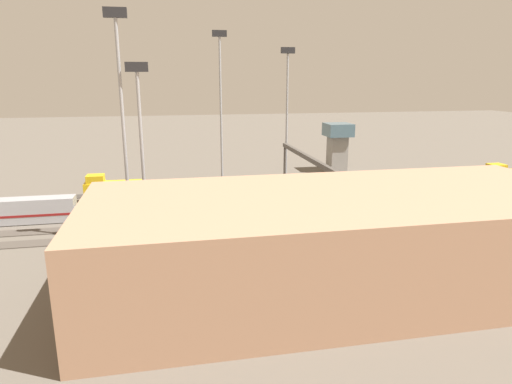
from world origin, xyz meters
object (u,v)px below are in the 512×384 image
Objects in this scene: light_mast_0 at (221,91)px; light_mast_1 at (122,102)px; train_on_track_1 at (112,190)px; light_mast_3 at (141,129)px; train_on_track_2 at (507,178)px; control_tower at (338,143)px; train_on_track_3 at (300,196)px; maintenance_shed at (342,241)px; light_mast_2 at (287,99)px; signal_gantry at (306,162)px.

light_mast_1 is at bearing 61.97° from light_mast_0.
light_mast_3 is (-6.91, 22.54, 13.33)m from train_on_track_1.
control_tower is at bearing -40.27° from train_on_track_2.
maintenance_shed reaches higher than train_on_track_3.
light_mast_1 is (72.87, 17.17, 16.79)m from train_on_track_2.
train_on_track_2 is at bearing -166.07° from light_mast_3.
light_mast_0 is 1.29× the size of light_mast_3.
train_on_track_3 is at bearing -153.80° from light_mast_3.
light_mast_0 reaches higher than train_on_track_2.
maintenance_shed is at bearing 97.87° from light_mast_0.
light_mast_0 is at bearing -0.33° from light_mast_2.
train_on_track_1 is 35.37m from signal_gantry.
light_mast_2 is at bearing 179.67° from light_mast_0.
train_on_track_1 is 39.00m from light_mast_2.
light_mast_1 reaches higher than control_tower.
light_mast_0 is 34.32m from light_mast_3.
train_on_track_1 is 28.22m from light_mast_1.
maintenance_shed is at bearing 35.27° from train_on_track_2.
train_on_track_2 is 77.79m from train_on_track_1.
light_mast_2 reaches higher than train_on_track_1.
light_mast_1 is (-4.76, 22.17, 16.79)m from train_on_track_1.
light_mast_1 is 34.76m from signal_gantry.
light_mast_0 is at bearing -50.77° from signal_gantry.
train_on_track_3 is at bearing 57.94° from control_tower.
light_mast_1 reaches higher than light_mast_2.
train_on_track_1 is 49.00m from maintenance_shed.
train_on_track_3 is (-32.39, 10.00, -0.16)m from train_on_track_1.
train_on_track_2 is 0.87× the size of control_tower.
train_on_track_3 is at bearing 162.84° from train_on_track_1.
train_on_track_2 is at bearing -173.69° from train_on_track_3.
maintenance_shed is (-6.74, 48.71, -14.08)m from light_mast_0.
light_mast_1 is at bearing 26.54° from signal_gantry.
signal_gantry is (-34.14, 7.50, 5.40)m from train_on_track_1.
train_on_track_3 is at bearing -98.59° from maintenance_shed.
light_mast_0 is at bearing -82.13° from maintenance_shed.
signal_gantry is (-29.38, -14.67, -11.40)m from light_mast_1.
train_on_track_2 is 0.33× the size of signal_gantry.
signal_gantry is at bearing -125.07° from train_on_track_3.
maintenance_shed is (49.81, 35.22, 3.03)m from train_on_track_2.
train_on_track_1 is at bearing -72.96° from light_mast_3.
light_mast_3 is 2.08× the size of control_tower.
light_mast_0 reaches higher than train_on_track_1.
control_tower reaches higher than signal_gantry.
light_mast_2 is at bearing -134.47° from light_mast_1.
train_on_track_2 is 60.60m from light_mast_0.
light_mast_2 is 50.69m from maintenance_shed.
light_mast_1 is at bearing -38.06° from maintenance_shed.
control_tower is (27.51, -23.31, 4.61)m from train_on_track_2.
signal_gantry is at bearing 129.23° from light_mast_0.
light_mast_1 is 0.57× the size of maintenance_shed.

